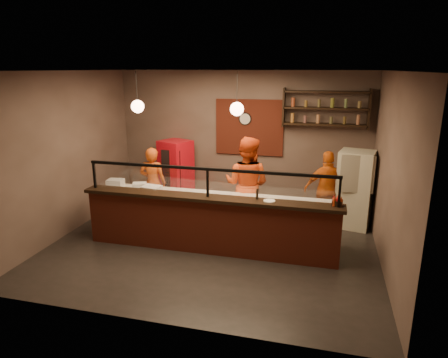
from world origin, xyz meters
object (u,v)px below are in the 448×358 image
(cook_mid, at_px, (247,185))
(cook_right, at_px, (327,190))
(pepper_mill, at_px, (257,194))
(wall_clock, at_px, (245,119))
(red_cooler, at_px, (176,172))
(fridge, at_px, (355,189))
(condiment_caddy, at_px, (337,203))
(cook_left, at_px, (153,183))
(pizza_dough, at_px, (271,202))

(cook_mid, height_order, cook_right, cook_mid)
(cook_right, height_order, pepper_mill, cook_right)
(wall_clock, xyz_separation_m, red_cooler, (-1.64, -0.31, -1.32))
(red_cooler, bearing_deg, cook_mid, -8.14)
(cook_right, xyz_separation_m, red_cooler, (-3.59, 0.67, -0.03))
(cook_right, bearing_deg, pepper_mill, 45.28)
(cook_right, xyz_separation_m, fridge, (0.55, 0.16, 0.00))
(cook_mid, distance_m, condiment_caddy, 2.08)
(cook_right, relative_size, condiment_caddy, 9.88)
(red_cooler, bearing_deg, cook_left, -72.96)
(wall_clock, xyz_separation_m, cook_right, (1.95, -0.98, -1.29))
(red_cooler, relative_size, pepper_mill, 8.33)
(wall_clock, height_order, pizza_dough, wall_clock)
(cook_left, xyz_separation_m, condiment_caddy, (3.87, -1.31, 0.31))
(cook_right, height_order, fridge, fridge)
(pizza_dough, bearing_deg, red_cooler, 142.34)
(cook_mid, xyz_separation_m, red_cooler, (-2.01, 1.25, -0.19))
(cook_right, distance_m, condiment_caddy, 1.74)
(condiment_caddy, bearing_deg, pizza_dough, 161.75)
(cook_right, bearing_deg, wall_clock, -36.60)
(fridge, relative_size, condiment_caddy, 9.89)
(cook_right, xyz_separation_m, pepper_mill, (-1.19, -1.70, 0.34))
(cook_mid, relative_size, fridge, 1.20)
(cook_right, distance_m, pepper_mill, 2.10)
(red_cooler, bearing_deg, pizza_dough, -13.79)
(red_cooler, bearing_deg, fridge, 16.90)
(pizza_dough, bearing_deg, fridge, 44.22)
(wall_clock, bearing_deg, cook_left, -141.97)
(pepper_mill, bearing_deg, cook_mid, 109.66)
(cook_right, distance_m, fridge, 0.57)
(cook_left, bearing_deg, wall_clock, -148.07)
(condiment_caddy, relative_size, pepper_mill, 0.87)
(wall_clock, distance_m, red_cooler, 2.13)
(cook_mid, bearing_deg, cook_left, 4.80)
(cook_right, height_order, condiment_caddy, cook_right)
(wall_clock, distance_m, fridge, 2.93)
(cook_mid, relative_size, cook_right, 1.20)
(wall_clock, height_order, cook_left, wall_clock)
(fridge, height_order, condiment_caddy, fridge)
(cook_mid, height_order, pizza_dough, cook_mid)
(cook_mid, relative_size, red_cooler, 1.24)
(wall_clock, bearing_deg, cook_right, -26.71)
(cook_mid, bearing_deg, pizza_dough, 137.85)
(cook_left, distance_m, pepper_mill, 2.87)
(red_cooler, distance_m, pepper_mill, 3.40)
(fridge, distance_m, pepper_mill, 2.57)
(pizza_dough, height_order, pepper_mill, pepper_mill)
(red_cooler, xyz_separation_m, condiment_caddy, (3.74, -2.38, 0.32))
(cook_right, bearing_deg, cook_left, -3.69)
(cook_left, height_order, pepper_mill, cook_left)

